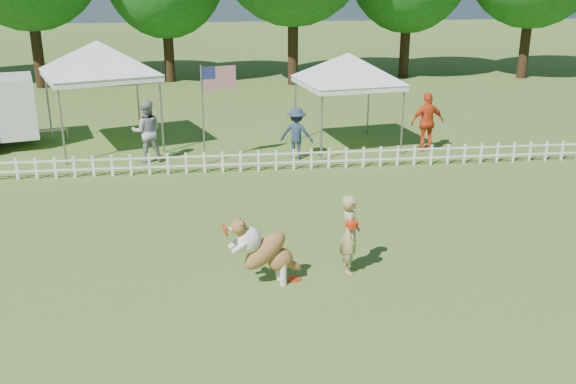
{
  "coord_description": "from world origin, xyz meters",
  "views": [
    {
      "loc": [
        -0.96,
        -10.17,
        5.39
      ],
      "look_at": [
        0.49,
        2.0,
        1.1
      ],
      "focal_mm": 40.0,
      "sensor_mm": 36.0,
      "label": 1
    }
  ],
  "objects_px": {
    "spectator_c": "(427,122)",
    "frisbee_on_turf": "(294,279)",
    "canopy_tent_right": "(347,102)",
    "flag_pole": "(203,116)",
    "handler": "(350,234)",
    "canopy_tent_left": "(102,96)",
    "spectator_b": "(297,133)",
    "spectator_a": "(147,131)",
    "dog": "(266,250)"
  },
  "relations": [
    {
      "from": "flag_pole",
      "to": "spectator_a",
      "type": "xyz_separation_m",
      "value": [
        -1.64,
        0.54,
        -0.53
      ]
    },
    {
      "from": "flag_pole",
      "to": "spectator_c",
      "type": "bearing_deg",
      "value": -14.79
    },
    {
      "from": "dog",
      "to": "flag_pole",
      "type": "xyz_separation_m",
      "value": [
        -1.12,
        7.64,
        0.76
      ]
    },
    {
      "from": "canopy_tent_right",
      "to": "spectator_c",
      "type": "bearing_deg",
      "value": -27.27
    },
    {
      "from": "canopy_tent_right",
      "to": "flag_pole",
      "type": "bearing_deg",
      "value": -171.78
    },
    {
      "from": "canopy_tent_right",
      "to": "dog",
      "type": "bearing_deg",
      "value": -119.91
    },
    {
      "from": "handler",
      "to": "frisbee_on_turf",
      "type": "bearing_deg",
      "value": 107.91
    },
    {
      "from": "canopy_tent_left",
      "to": "flag_pole",
      "type": "height_order",
      "value": "canopy_tent_left"
    },
    {
      "from": "canopy_tent_left",
      "to": "frisbee_on_turf",
      "type": "bearing_deg",
      "value": -83.86
    },
    {
      "from": "canopy_tent_right",
      "to": "flag_pole",
      "type": "height_order",
      "value": "canopy_tent_right"
    },
    {
      "from": "spectator_c",
      "to": "flag_pole",
      "type": "bearing_deg",
      "value": -2.07
    },
    {
      "from": "frisbee_on_turf",
      "to": "spectator_b",
      "type": "relative_size",
      "value": 0.16
    },
    {
      "from": "handler",
      "to": "spectator_c",
      "type": "bearing_deg",
      "value": -20.65
    },
    {
      "from": "spectator_a",
      "to": "flag_pole",
      "type": "bearing_deg",
      "value": 155.22
    },
    {
      "from": "canopy_tent_left",
      "to": "spectator_c",
      "type": "bearing_deg",
      "value": -28.98
    },
    {
      "from": "frisbee_on_turf",
      "to": "spectator_c",
      "type": "height_order",
      "value": "spectator_c"
    },
    {
      "from": "spectator_b",
      "to": "spectator_c",
      "type": "distance_m",
      "value": 4.12
    },
    {
      "from": "frisbee_on_turf",
      "to": "canopy_tent_right",
      "type": "distance_m",
      "value": 9.49
    },
    {
      "from": "frisbee_on_turf",
      "to": "canopy_tent_left",
      "type": "bearing_deg",
      "value": 115.81
    },
    {
      "from": "handler",
      "to": "spectator_c",
      "type": "distance_m",
      "value": 8.99
    },
    {
      "from": "spectator_a",
      "to": "spectator_b",
      "type": "xyz_separation_m",
      "value": [
        4.36,
        -0.21,
        -0.14
      ]
    },
    {
      "from": "frisbee_on_turf",
      "to": "spectator_c",
      "type": "relative_size",
      "value": 0.14
    },
    {
      "from": "dog",
      "to": "spectator_c",
      "type": "distance_m",
      "value": 10.1
    },
    {
      "from": "dog",
      "to": "canopy_tent_left",
      "type": "height_order",
      "value": "canopy_tent_left"
    },
    {
      "from": "handler",
      "to": "spectator_b",
      "type": "bearing_deg",
      "value": 6.53
    },
    {
      "from": "dog",
      "to": "spectator_a",
      "type": "relative_size",
      "value": 0.74
    },
    {
      "from": "frisbee_on_turf",
      "to": "canopy_tent_left",
      "type": "xyz_separation_m",
      "value": [
        -4.75,
        9.83,
        1.62
      ]
    },
    {
      "from": "frisbee_on_turf",
      "to": "dog",
      "type": "bearing_deg",
      "value": -165.4
    },
    {
      "from": "canopy_tent_right",
      "to": "spectator_a",
      "type": "xyz_separation_m",
      "value": [
        -6.09,
        -0.9,
        -0.54
      ]
    },
    {
      "from": "flag_pole",
      "to": "spectator_a",
      "type": "relative_size",
      "value": 1.58
    },
    {
      "from": "spectator_c",
      "to": "frisbee_on_turf",
      "type": "bearing_deg",
      "value": 49.8
    },
    {
      "from": "frisbee_on_turf",
      "to": "flag_pole",
      "type": "bearing_deg",
      "value": 102.3
    },
    {
      "from": "dog",
      "to": "spectator_a",
      "type": "xyz_separation_m",
      "value": [
        -2.76,
        8.18,
        0.23
      ]
    },
    {
      "from": "spectator_a",
      "to": "spectator_b",
      "type": "bearing_deg",
      "value": 170.71
    },
    {
      "from": "flag_pole",
      "to": "spectator_a",
      "type": "bearing_deg",
      "value": 141.13
    },
    {
      "from": "flag_pole",
      "to": "spectator_b",
      "type": "height_order",
      "value": "flag_pole"
    },
    {
      "from": "frisbee_on_turf",
      "to": "spectator_b",
      "type": "height_order",
      "value": "spectator_b"
    },
    {
      "from": "dog",
      "to": "canopy_tent_left",
      "type": "bearing_deg",
      "value": 99.57
    },
    {
      "from": "frisbee_on_turf",
      "to": "canopy_tent_left",
      "type": "distance_m",
      "value": 11.04
    },
    {
      "from": "handler",
      "to": "spectator_b",
      "type": "xyz_separation_m",
      "value": [
        0.01,
        7.62,
        0.01
      ]
    },
    {
      "from": "canopy_tent_left",
      "to": "spectator_b",
      "type": "relative_size",
      "value": 2.12
    },
    {
      "from": "spectator_b",
      "to": "canopy_tent_left",
      "type": "bearing_deg",
      "value": -0.31
    },
    {
      "from": "flag_pole",
      "to": "spectator_b",
      "type": "bearing_deg",
      "value": -13.65
    },
    {
      "from": "canopy_tent_left",
      "to": "flag_pole",
      "type": "xyz_separation_m",
      "value": [
        3.12,
        -2.33,
        -0.2
      ]
    },
    {
      "from": "handler",
      "to": "flag_pole",
      "type": "relative_size",
      "value": 0.53
    },
    {
      "from": "spectator_b",
      "to": "flag_pole",
      "type": "bearing_deg",
      "value": 25.54
    },
    {
      "from": "frisbee_on_turf",
      "to": "spectator_c",
      "type": "distance_m",
      "value": 9.74
    },
    {
      "from": "spectator_b",
      "to": "spectator_c",
      "type": "height_order",
      "value": "spectator_c"
    },
    {
      "from": "dog",
      "to": "flag_pole",
      "type": "relative_size",
      "value": 0.47
    },
    {
      "from": "handler",
      "to": "canopy_tent_right",
      "type": "xyz_separation_m",
      "value": [
        1.75,
        8.74,
        0.69
      ]
    }
  ]
}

